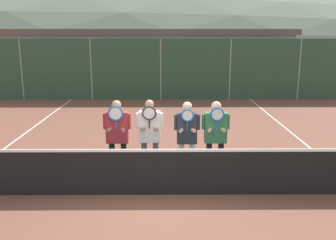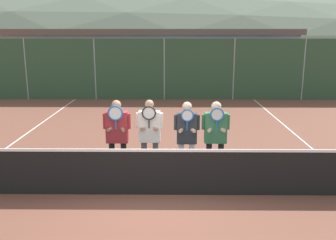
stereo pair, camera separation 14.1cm
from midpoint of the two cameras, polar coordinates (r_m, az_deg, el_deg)
The scene contains 15 objects.
ground_plane at distance 7.89m, azimuth -1.68°, elevation -11.28°, with size 120.00×120.00×0.00m, color brown.
hill_distant at distance 60.09m, azimuth 0.31°, elevation 10.29°, with size 120.27×66.81×23.38m.
clubhouse_building at distance 25.33m, azimuth -2.77°, elevation 9.86°, with size 18.84×5.50×3.41m.
fence_back at distance 18.32m, azimuth -0.35°, elevation 7.71°, with size 20.32×0.06×2.94m.
tennis_net at distance 7.69m, azimuth -1.70°, elevation -7.84°, with size 11.86×0.09×1.09m.
court_line_left_sideline at distance 11.68m, azimuth -23.30°, elevation -4.09°, with size 0.05×16.00×0.01m, color white.
court_line_right_sideline at distance 11.45m, azimuth 21.68°, elevation -4.28°, with size 0.05×16.00×0.01m, color white.
player_leftmost at distance 8.36m, azimuth -7.28°, elevation -1.96°, with size 0.62×0.34×1.83m.
player_center_left at distance 8.35m, azimuth -2.34°, elevation -1.98°, with size 0.61×0.34×1.83m.
player_center_right at distance 8.31m, azimuth 3.36°, elevation -2.22°, with size 0.57×0.34×1.80m.
player_rightmost at distance 8.41m, azimuth 7.73°, elevation -2.01°, with size 0.62×0.34×1.79m.
car_far_left at distance 21.85m, azimuth -17.71°, elevation 6.47°, with size 4.40×2.06×1.72m.
car_left_of_center at distance 20.61m, azimuth -3.84°, elevation 6.83°, with size 4.77×1.98×1.85m.
car_center at distance 20.86m, azimuth 10.82°, elevation 6.60°, with size 4.45×1.97×1.76m.
car_right_of_center at distance 22.35m, azimuth 24.05°, elevation 6.06°, with size 4.59×2.01×1.70m.
Camera 2 is at (0.37, -7.16, 3.30)m, focal length 40.00 mm.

